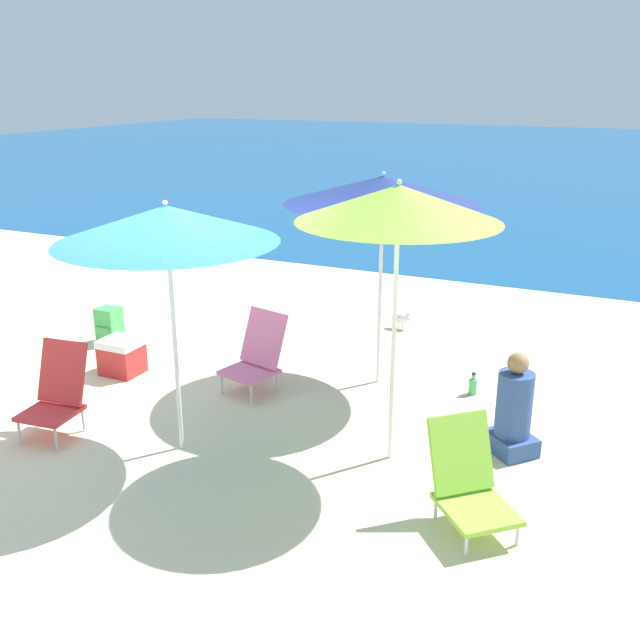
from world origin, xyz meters
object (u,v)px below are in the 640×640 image
object	(u,v)px
water_bottle	(473,386)
cooler_box	(122,356)
beach_chair_red	(57,391)
beach_umbrella_navy	(383,190)
backpack_green	(109,325)
seagull	(402,318)
person_seated_near	(513,412)
beach_umbrella_blue	(167,224)
beach_umbrella_lime	(398,204)
beach_chair_lime	(468,480)
beach_chair_pink	(257,354)

from	to	relation	value
water_bottle	cooler_box	distance (m)	3.63
beach_chair_red	cooler_box	size ratio (longest dim) A/B	1.98
beach_umbrella_navy	backpack_green	xyz separation A→B (m)	(-3.27, -0.22, -1.75)
backpack_green	seagull	distance (m)	3.53
water_bottle	cooler_box	bearing A→B (deg)	-163.78
beach_chair_red	person_seated_near	xyz separation A→B (m)	(3.67, 1.28, -0.02)
beach_umbrella_blue	beach_umbrella_lime	bearing A→B (deg)	19.23
beach_umbrella_lime	water_bottle	bearing A→B (deg)	77.84
beach_chair_lime	beach_umbrella_lime	bearing A→B (deg)	99.16
beach_umbrella_lime	beach_chair_lime	bearing A→B (deg)	-38.50
beach_chair_red	beach_chair_pink	distance (m)	1.89
backpack_green	person_seated_near	bearing A→B (deg)	-8.16
beach_chair_red	beach_chair_pink	xyz separation A→B (m)	(1.13, 1.51, -0.01)
beach_chair_pink	cooler_box	distance (m)	1.53
beach_chair_lime	backpack_green	bearing A→B (deg)	116.47
person_seated_near	cooler_box	xyz separation A→B (m)	(-4.04, -0.00, -0.17)
beach_umbrella_blue	beach_chair_lime	xyz separation A→B (m)	(2.43, -0.05, -1.58)
person_seated_near	beach_umbrella_lime	bearing A→B (deg)	162.57
beach_umbrella_blue	person_seated_near	distance (m)	3.15
beach_chair_red	person_seated_near	distance (m)	3.88
beach_chair_red	beach_umbrella_navy	bearing A→B (deg)	39.38
beach_umbrella_navy	beach_chair_red	world-z (taller)	beach_umbrella_navy
beach_umbrella_lime	beach_chair_pink	distance (m)	2.48
water_bottle	beach_umbrella_lime	bearing A→B (deg)	-102.16
beach_umbrella_lime	backpack_green	distance (m)	4.49
beach_chair_pink	beach_umbrella_navy	bearing A→B (deg)	47.87
beach_umbrella_navy	beach_chair_pink	xyz separation A→B (m)	(-1.02, -0.68, -1.57)
beach_umbrella_blue	water_bottle	size ratio (longest dim) A/B	9.25
beach_chair_red	backpack_green	distance (m)	2.27
beach_umbrella_lime	cooler_box	distance (m)	3.72
beach_umbrella_blue	beach_chair_pink	xyz separation A→B (m)	(-0.00, 1.31, -1.52)
beach_chair_red	beach_chair_pink	world-z (taller)	beach_chair_red
beach_chair_lime	water_bottle	xyz separation A→B (m)	(-0.45, 2.14, -0.24)
cooler_box	seagull	distance (m)	3.41
backpack_green	beach_umbrella_navy	bearing A→B (deg)	3.93
beach_chair_pink	cooler_box	bearing A→B (deg)	-157.04
beach_chair_red	person_seated_near	size ratio (longest dim) A/B	0.90
beach_umbrella_navy	beach_chair_lime	size ratio (longest dim) A/B	2.78
beach_chair_pink	person_seated_near	xyz separation A→B (m)	(2.53, -0.23, -0.02)
beach_umbrella_blue	beach_chair_pink	bearing A→B (deg)	90.19
beach_chair_pink	backpack_green	distance (m)	2.30
beach_chair_red	beach_chair_lime	xyz separation A→B (m)	(3.57, 0.15, -0.06)
backpack_green	water_bottle	size ratio (longest dim) A/B	1.88
beach_umbrella_blue	backpack_green	size ratio (longest dim) A/B	4.93
beach_umbrella_navy	beach_chair_pink	world-z (taller)	beach_umbrella_navy
backpack_green	cooler_box	size ratio (longest dim) A/B	1.06
backpack_green	seagull	xyz separation A→B (m)	(2.97, 1.90, -0.07)
cooler_box	person_seated_near	bearing A→B (deg)	0.01
beach_umbrella_blue	beach_umbrella_navy	world-z (taller)	beach_umbrella_navy
beach_chair_pink	water_bottle	size ratio (longest dim) A/B	3.49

